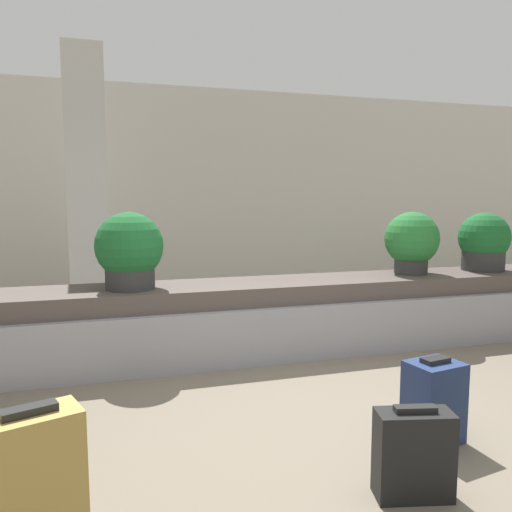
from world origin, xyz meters
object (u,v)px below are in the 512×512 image
suitcase_0 (414,454)px  suitcase_4 (34,499)px  potted_plant_0 (484,242)px  potted_plant_2 (129,251)px  pillar (88,188)px  potted_plant_1 (412,242)px  suitcase_1 (434,401)px

suitcase_0 → suitcase_4: suitcase_4 is taller
potted_plant_0 → potted_plant_2: 3.82m
pillar → suitcase_4: (-0.10, -4.21, -1.25)m
potted_plant_0 → suitcase_4: bearing=-148.7°
potted_plant_2 → potted_plant_0: bearing=1.0°
potted_plant_0 → potted_plant_2: bearing=-179.0°
suitcase_4 → potted_plant_1: size_ratio=1.09×
suitcase_4 → potted_plant_2: bearing=59.9°
suitcase_1 → potted_plant_1: bearing=50.1°
pillar → suitcase_4: pillar is taller
potted_plant_0 → potted_plant_1: size_ratio=0.98×
pillar → potted_plant_0: pillar is taller
suitcase_0 → potted_plant_2: (-1.24, 2.47, 0.80)m
potted_plant_2 → potted_plant_1: bearing=1.4°
pillar → potted_plant_0: (4.20, -1.60, -0.60)m
suitcase_0 → potted_plant_0: bearing=57.7°
pillar → potted_plant_1: pillar is taller
potted_plant_1 → potted_plant_0: bearing=-0.5°
suitcase_4 → suitcase_1: bearing=-5.3°
potted_plant_2 → suitcase_1: bearing=-49.6°
potted_plant_0 → suitcase_1: bearing=-135.8°
pillar → suitcase_1: pillar is taller
potted_plant_1 → suitcase_1: bearing=-120.2°
potted_plant_0 → pillar: bearing=159.1°
suitcase_1 → suitcase_4: (-2.18, -0.55, 0.09)m
suitcase_1 → suitcase_4: 2.25m
suitcase_1 → suitcase_0: bearing=-143.9°
suitcase_4 → potted_plant_0: 5.07m
suitcase_1 → potted_plant_0: (2.12, 2.06, 0.75)m
potted_plant_2 → pillar: bearing=102.9°
potted_plant_0 → potted_plant_1: 0.92m
suitcase_0 → potted_plant_1: bearing=70.0°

